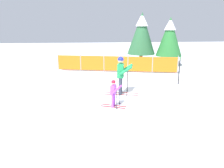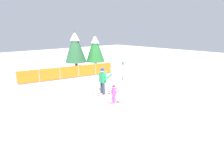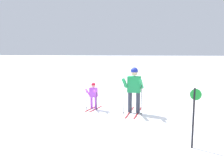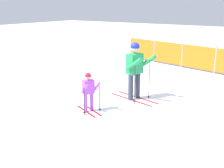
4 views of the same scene
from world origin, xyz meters
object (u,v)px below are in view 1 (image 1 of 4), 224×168
skier_child (114,91)px  conifer_near (170,36)px  skier_adult (121,72)px  conifer_far (142,33)px  safety_fence (116,64)px  trail_marker (180,66)px

skier_child → conifer_near: conifer_near is taller
skier_adult → conifer_far: (2.56, 7.32, 1.41)m
skier_child → safety_fence: bearing=105.4°
conifer_far → skier_adult: bearing=-109.3°
skier_child → trail_marker: trail_marker is taller
skier_adult → safety_fence: size_ratio=0.22×
skier_child → conifer_far: bearing=93.7°
conifer_far → safety_fence: bearing=-130.5°
skier_adult → safety_fence: (0.31, 4.69, -0.44)m
trail_marker → skier_child: bearing=-141.9°
conifer_far → trail_marker: conifer_far is taller
skier_child → conifer_far: 9.53m
skier_adult → safety_fence: skier_adult is taller
skier_adult → conifer_far: size_ratio=0.43×
safety_fence → trail_marker: 4.42m
safety_fence → trail_marker: trail_marker is taller
safety_fence → trail_marker: bearing=-49.3°
skier_adult → skier_child: skier_adult is taller
skier_adult → skier_child: size_ratio=1.62×
skier_adult → trail_marker: 3.45m
trail_marker → conifer_far: bearing=95.9°
safety_fence → conifer_far: size_ratio=1.96×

